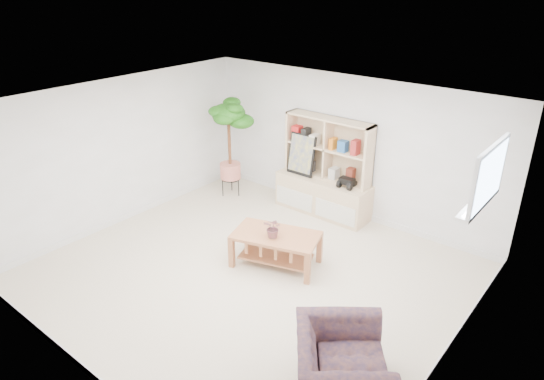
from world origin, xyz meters
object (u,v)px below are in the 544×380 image
Objects in this scene: coffee_table at (276,249)px; storage_unit at (324,167)px; floor_tree at (230,149)px; armchair at (342,362)px.

storage_unit is at bearing 85.00° from coffee_table.
storage_unit is at bearing 14.48° from floor_tree.
storage_unit reaches higher than coffee_table.
floor_tree is (-1.77, -0.46, 0.07)m from storage_unit.
coffee_table is (0.41, -1.82, -0.60)m from storage_unit.
storage_unit is 1.83m from floor_tree.
armchair reaches higher than coffee_table.
floor_tree reaches higher than coffee_table.
floor_tree is at bearing 130.34° from coffee_table.
coffee_table is 2.43m from armchair.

